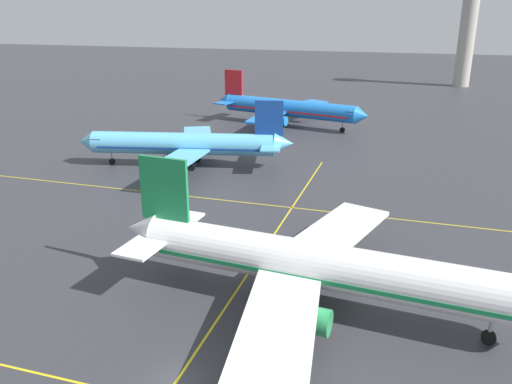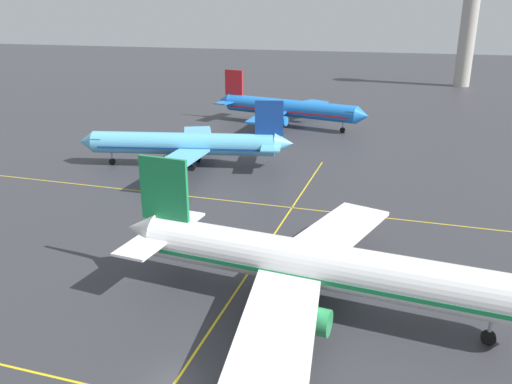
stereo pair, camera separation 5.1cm
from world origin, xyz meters
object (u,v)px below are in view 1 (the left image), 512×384
Objects in this scene: airliner_front_gate at (318,265)px; control_tower at (469,19)px; airliner_second_row at (186,144)px; airliner_third_row at (287,108)px.

airliner_front_gate is 1.05× the size of control_tower.
airliner_front_gate is 151.41m from control_tower.
airliner_front_gate reaches higher than airliner_second_row.
control_tower is at bearing 62.34° from airliner_third_row.
airliner_front_gate is 45.78m from airliner_second_row.
control_tower is at bearing 82.12° from airliner_front_gate.
airliner_second_row is (-28.38, 35.91, -0.32)m from airliner_front_gate.
airliner_second_row is 124.50m from control_tower.
airliner_second_row is 0.96× the size of control_tower.
airliner_second_row is 0.97× the size of airliner_third_row.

